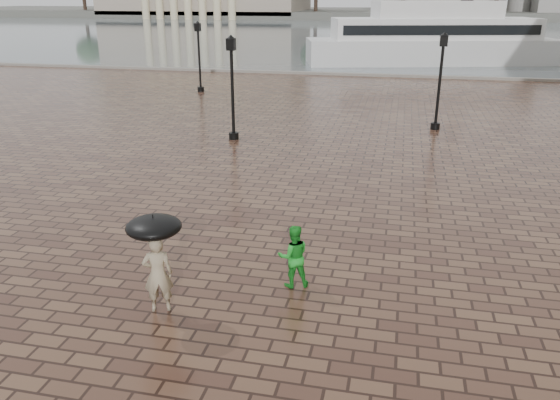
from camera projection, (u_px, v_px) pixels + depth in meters
name	position (u px, v px, depth m)	size (l,w,h in m)	color
ground	(341.00, 243.00, 14.39)	(300.00, 300.00, 0.00)	#3B241B
harbour_water	(399.00, 31.00, 98.44)	(240.00, 240.00, 0.00)	#495459
quay_edge	(386.00, 77.00, 43.62)	(80.00, 0.60, 0.30)	slate
far_shore	(403.00, 13.00, 160.21)	(300.00, 60.00, 2.00)	#4C4C47
street_lamps	(281.00, 72.00, 28.59)	(15.44, 12.44, 4.40)	black
adult_pedestrian	(158.00, 274.00, 11.05)	(0.60, 0.40, 1.66)	tan
child_pedestrian	(293.00, 256.00, 12.03)	(0.71, 0.55, 1.45)	#1B9727
ferry_near	(433.00, 38.00, 51.00)	(24.07, 11.43, 7.68)	silver
umbrella	(154.00, 227.00, 10.68)	(1.10, 1.10, 1.13)	black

